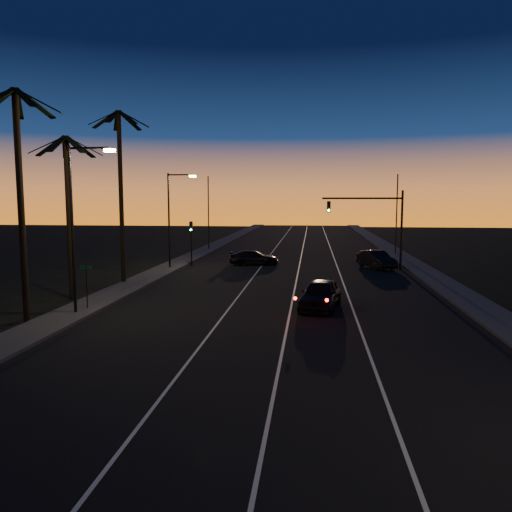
# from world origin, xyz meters

# --- Properties ---
(road) EXTENTS (20.00, 170.00, 0.01)m
(road) POSITION_xyz_m (0.00, 30.00, 0.01)
(road) COLOR black
(road) RESTS_ON ground
(sidewalk_left) EXTENTS (2.40, 170.00, 0.16)m
(sidewalk_left) POSITION_xyz_m (-11.20, 30.00, 0.08)
(sidewalk_left) COLOR #383836
(sidewalk_left) RESTS_ON ground
(sidewalk_right) EXTENTS (2.40, 170.00, 0.16)m
(sidewalk_right) POSITION_xyz_m (11.20, 30.00, 0.08)
(sidewalk_right) COLOR #383836
(sidewalk_right) RESTS_ON ground
(lane_stripe_left) EXTENTS (0.12, 160.00, 0.01)m
(lane_stripe_left) POSITION_xyz_m (-3.00, 30.00, 0.02)
(lane_stripe_left) COLOR silver
(lane_stripe_left) RESTS_ON road
(lane_stripe_mid) EXTENTS (0.12, 160.00, 0.01)m
(lane_stripe_mid) POSITION_xyz_m (0.50, 30.00, 0.02)
(lane_stripe_mid) COLOR silver
(lane_stripe_mid) RESTS_ON road
(lane_stripe_right) EXTENTS (0.12, 160.00, 0.01)m
(lane_stripe_right) POSITION_xyz_m (4.00, 30.00, 0.02)
(lane_stripe_right) COLOR silver
(lane_stripe_right) RESTS_ON road
(palm_near) EXTENTS (4.25, 4.16, 11.53)m
(palm_near) POSITION_xyz_m (-12.60, 18.00, 7.07)
(palm_near) COLOR black
(palm_near) RESTS_ON ground
(palm_mid) EXTENTS (4.25, 4.16, 10.03)m
(palm_mid) POSITION_xyz_m (-13.20, 24.00, 6.25)
(palm_mid) COLOR black
(palm_mid) RESTS_ON ground
(palm_far) EXTENTS (4.25, 4.16, 12.53)m
(palm_far) POSITION_xyz_m (-12.20, 30.00, 7.61)
(palm_far) COLOR black
(palm_far) RESTS_ON ground
(streetlight_left_near) EXTENTS (2.55, 0.26, 9.00)m
(streetlight_left_near) POSITION_xyz_m (-10.70, 20.00, 5.32)
(streetlight_left_near) COLOR black
(streetlight_left_near) RESTS_ON ground
(streetlight_left_far) EXTENTS (2.55, 0.26, 8.50)m
(streetlight_left_far) POSITION_xyz_m (-10.69, 38.00, 5.06)
(streetlight_left_far) COLOR black
(streetlight_left_far) RESTS_ON ground
(street_sign) EXTENTS (0.70, 0.06, 2.60)m
(street_sign) POSITION_xyz_m (-10.80, 21.00, 1.66)
(street_sign) COLOR black
(street_sign) RESTS_ON ground
(signal_mast) EXTENTS (7.10, 0.41, 7.00)m
(signal_mast) POSITION_xyz_m (7.14, 39.99, 4.78)
(signal_mast) COLOR black
(signal_mast) RESTS_ON ground
(signal_post) EXTENTS (0.28, 0.37, 4.20)m
(signal_post) POSITION_xyz_m (-9.50, 39.98, 2.89)
(signal_post) COLOR black
(signal_post) RESTS_ON ground
(far_pole_left) EXTENTS (0.14, 0.14, 9.00)m
(far_pole_left) POSITION_xyz_m (-11.00, 55.00, 4.50)
(far_pole_left) COLOR black
(far_pole_left) RESTS_ON ground
(far_pole_right) EXTENTS (0.14, 0.14, 9.00)m
(far_pole_right) POSITION_xyz_m (11.00, 52.00, 4.50)
(far_pole_right) COLOR black
(far_pole_right) RESTS_ON ground
(lead_car) EXTENTS (2.84, 5.64, 1.65)m
(lead_car) POSITION_xyz_m (2.17, 23.01, 0.84)
(lead_car) COLOR black
(lead_car) RESTS_ON road
(right_car) EXTENTS (3.33, 5.09, 1.58)m
(right_car) POSITION_xyz_m (7.45, 40.51, 0.80)
(right_car) COLOR black
(right_car) RESTS_ON road
(cross_car) EXTENTS (5.01, 2.82, 1.37)m
(cross_car) POSITION_xyz_m (-3.84, 41.47, 0.70)
(cross_car) COLOR black
(cross_car) RESTS_ON road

